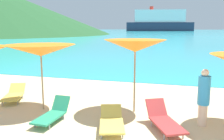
{
  "coord_description": "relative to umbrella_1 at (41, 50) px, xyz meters",
  "views": [
    {
      "loc": [
        1.38,
        -3.52,
        2.74
      ],
      "look_at": [
        -1.13,
        5.11,
        1.2
      ],
      "focal_mm": 39.35,
      "sensor_mm": 36.0,
      "label": 1
    }
  ],
  "objects": [
    {
      "name": "umbrella_2",
      "position": [
        3.03,
        0.61,
        0.17
      ],
      "size": [
        1.98,
        1.98,
        2.38
      ],
      "color": "#9E7F59",
      "rests_on": "ground_plane"
    },
    {
      "name": "cruise_ship",
      "position": [
        -17.18,
        220.18,
        6.28
      ],
      "size": [
        59.92,
        22.75,
        21.71
      ],
      "rotation": [
        0.0,
        0.0,
        0.22
      ],
      "color": "#262D47",
      "rests_on": "ocean_water"
    },
    {
      "name": "ocean_water",
      "position": [
        3.13,
        224.91,
        -2.0
      ],
      "size": [
        650.0,
        440.0,
        0.02
      ],
      "primitive_type": "cube",
      "color": "#2DADBC",
      "rests_on": "ground_plane"
    },
    {
      "name": "lounge_chair_4",
      "position": [
        -1.63,
        0.58,
        -1.77
      ],
      "size": [
        1.18,
        1.67,
        0.52
      ],
      "rotation": [
        0.0,
        0.0,
        0.42
      ],
      "color": "#D8BF4C",
      "rests_on": "ground_plane"
    },
    {
      "name": "beachgoer_0",
      "position": [
        5.12,
        -0.02,
        -1.15
      ],
      "size": [
        0.33,
        0.33,
        1.63
      ],
      "rotation": [
        0.0,
        0.0,
        3.17
      ],
      "color": "beige",
      "rests_on": "ground_plane"
    },
    {
      "name": "umbrella_1",
      "position": [
        0.0,
        0.0,
        0.0
      ],
      "size": [
        2.39,
        2.39,
        2.21
      ],
      "color": "#9E7F59",
      "rests_on": "ground_plane"
    },
    {
      "name": "lounge_chair_6",
      "position": [
        0.89,
        -0.92,
        -1.76
      ],
      "size": [
        0.57,
        1.46,
        0.63
      ],
      "rotation": [
        0.0,
        0.0,
        -0.02
      ],
      "color": "#268C66",
      "rests_on": "ground_plane"
    },
    {
      "name": "lounge_chair_3",
      "position": [
        2.74,
        -1.03,
        -1.76
      ],
      "size": [
        1.04,
        1.62,
        0.51
      ],
      "rotation": [
        0.0,
        0.0,
        0.31
      ],
      "color": "#D8BF4C",
      "rests_on": "ground_plane"
    },
    {
      "name": "lounge_chair_0",
      "position": [
        4.09,
        -0.61,
        -1.73
      ],
      "size": [
        1.27,
        1.71,
        0.67
      ],
      "rotation": [
        0.0,
        0.0,
        0.48
      ],
      "color": "#A53333",
      "rests_on": "ground_plane"
    },
    {
      "name": "ground_plane",
      "position": [
        3.13,
        6.43,
        -2.16
      ],
      "size": [
        50.0,
        100.0,
        0.3
      ],
      "primitive_type": "cube",
      "color": "beige"
    }
  ]
}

